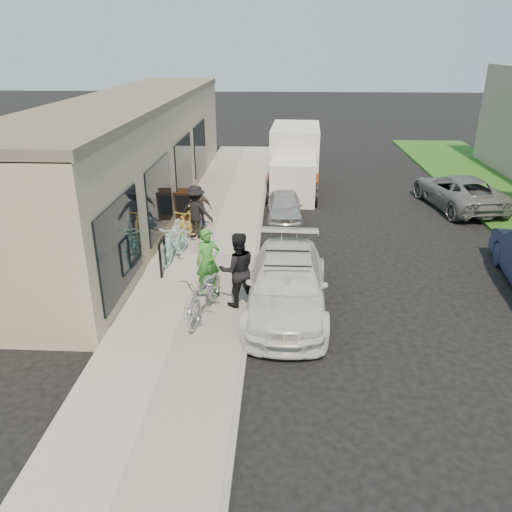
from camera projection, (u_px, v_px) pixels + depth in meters
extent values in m
plane|color=black|center=(269.00, 309.00, 12.12)|extent=(120.00, 120.00, 0.00)
cube|color=#A39E92|center=(205.00, 257.00, 14.94)|extent=(3.00, 34.00, 0.15)
cube|color=gray|center=(256.00, 258.00, 14.87)|extent=(0.12, 34.00, 0.13)
cube|color=tan|center=(137.00, 157.00, 18.93)|extent=(3.50, 20.00, 4.00)
cube|color=#6A6050|center=(132.00, 99.00, 18.11)|extent=(3.60, 20.00, 0.25)
cube|color=black|center=(121.00, 246.00, 11.66)|extent=(0.06, 3.00, 2.20)
cube|color=black|center=(160.00, 197.00, 15.33)|extent=(0.06, 3.00, 2.20)
cube|color=black|center=(184.00, 168.00, 19.00)|extent=(0.06, 3.00, 2.20)
cube|color=black|center=(200.00, 148.00, 22.68)|extent=(0.06, 3.00, 2.20)
cylinder|color=black|center=(160.00, 262.00, 13.23)|extent=(0.07, 0.07, 0.95)
cylinder|color=black|center=(165.00, 252.00, 13.81)|extent=(0.07, 0.07, 0.95)
cylinder|color=black|center=(161.00, 241.00, 13.34)|extent=(0.09, 0.63, 0.07)
cube|color=black|center=(184.00, 207.00, 17.44)|extent=(0.68, 0.33, 1.08)
cube|color=black|center=(187.00, 203.00, 17.80)|extent=(0.68, 0.33, 1.08)
cube|color=black|center=(183.00, 206.00, 17.39)|extent=(0.54, 0.23, 0.78)
imported|color=silver|center=(287.00, 284.00, 11.87)|extent=(2.03, 4.70, 1.35)
cylinder|color=black|center=(288.00, 267.00, 11.13)|extent=(1.07, 0.04, 0.04)
cylinder|color=black|center=(288.00, 251.00, 11.96)|extent=(1.07, 0.04, 0.04)
imported|color=#A6A7AC|center=(284.00, 206.00, 18.08)|extent=(1.29, 3.07, 1.04)
cube|color=white|center=(293.00, 182.00, 19.96)|extent=(1.85, 1.85, 1.69)
cube|color=black|center=(293.00, 173.00, 19.82)|extent=(1.64, 0.13, 0.80)
cube|color=white|center=(295.00, 155.00, 22.19)|extent=(2.20, 3.81, 2.57)
cube|color=#EA4C0D|center=(294.00, 168.00, 22.42)|extent=(2.22, 3.83, 0.49)
cylinder|color=black|center=(270.00, 196.00, 19.83)|extent=(0.25, 0.72, 0.71)
cylinder|color=black|center=(315.00, 198.00, 19.67)|extent=(0.25, 0.72, 0.71)
cylinder|color=black|center=(272.00, 190.00, 20.72)|extent=(0.25, 0.72, 0.71)
cylinder|color=black|center=(314.00, 191.00, 20.56)|extent=(0.25, 0.72, 0.71)
cylinder|color=black|center=(276.00, 171.00, 23.81)|extent=(0.25, 0.72, 0.71)
cylinder|color=black|center=(314.00, 172.00, 23.65)|extent=(0.25, 0.72, 0.71)
imported|color=slate|center=(458.00, 191.00, 19.45)|extent=(2.86, 4.95, 1.30)
imported|color=#B3B2B5|center=(205.00, 293.00, 11.37)|extent=(1.11, 2.22, 1.11)
imported|color=#398F2F|center=(208.00, 262.00, 12.33)|extent=(0.72, 0.61, 1.68)
imported|color=black|center=(237.00, 270.00, 11.69)|extent=(1.06, 0.93, 1.84)
imported|color=#93DBCF|center=(174.00, 241.00, 14.34)|extent=(0.90, 1.95, 1.13)
imported|color=#93DBCF|center=(176.00, 240.00, 14.85)|extent=(0.78, 1.66, 0.84)
imported|color=gold|center=(188.00, 224.00, 15.74)|extent=(0.87, 1.94, 1.13)
imported|color=black|center=(196.00, 212.00, 15.92)|extent=(1.23, 0.88, 1.71)
imported|color=brown|center=(199.00, 208.00, 16.68)|extent=(0.88, 0.40, 1.48)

